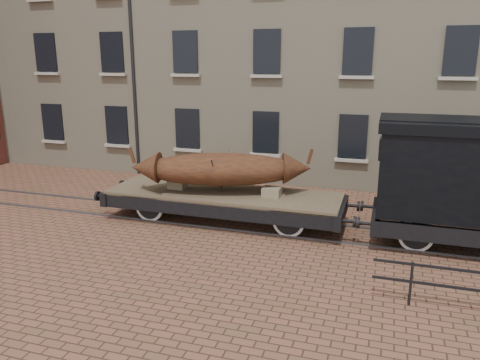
% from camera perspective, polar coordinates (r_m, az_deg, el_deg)
% --- Properties ---
extents(ground, '(90.00, 90.00, 0.00)m').
position_cam_1_polar(ground, '(14.68, 7.63, -6.05)').
color(ground, brown).
extents(warehouse_cream, '(40.00, 10.19, 14.00)m').
position_cam_1_polar(warehouse_cream, '(23.62, 20.43, 18.28)').
color(warehouse_cream, '#BFB393').
rests_on(warehouse_cream, ground).
extents(rail_track, '(30.00, 1.52, 0.06)m').
position_cam_1_polar(rail_track, '(14.67, 7.64, -5.94)').
color(rail_track, '#59595E').
rests_on(rail_track, ground).
extents(flatcar_wagon, '(8.46, 2.29, 1.28)m').
position_cam_1_polar(flatcar_wagon, '(15.05, -2.04, -2.20)').
color(flatcar_wagon, '#71604A').
rests_on(flatcar_wagon, ground).
extents(iron_boat, '(5.75, 2.93, 1.42)m').
position_cam_1_polar(iron_boat, '(14.83, -2.36, 1.36)').
color(iron_boat, '#5C2E16').
rests_on(iron_boat, flatcar_wagon).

